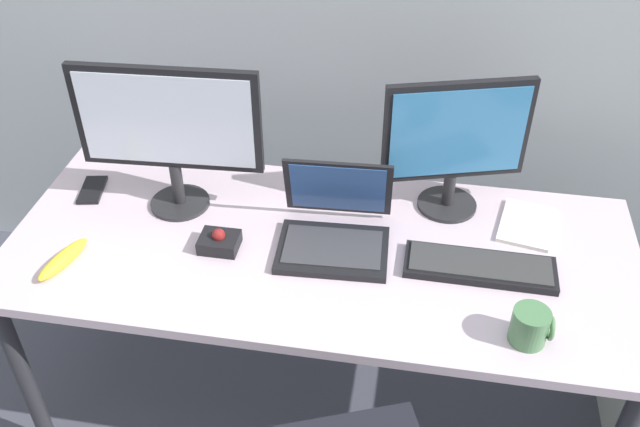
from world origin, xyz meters
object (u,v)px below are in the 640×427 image
Objects in this scene: cell_phone at (92,190)px; monitor_main at (168,128)px; coffee_mug at (530,326)px; keyboard at (480,267)px; laptop at (335,227)px; trackball_mouse at (219,241)px; banana at (63,259)px; paper_notepad at (526,225)px; monitor_side at (456,140)px.

monitor_main is at bearing -15.15° from cell_phone.
coffee_mug reaches higher than cell_phone.
laptop is (-0.41, 0.06, 0.04)m from keyboard.
banana is (-0.40, -0.14, -0.00)m from trackball_mouse.
keyboard reaches higher than paper_notepad.
laptop is (0.49, -0.09, -0.22)m from monitor_main.
monitor_main is 0.46m from banana.
laptop is 0.33m from trackball_mouse.
keyboard is 0.42m from laptop.
laptop is at bearing 17.35° from banana.
keyboard is at bearing -70.94° from monitor_side.
trackball_mouse is at bearing -44.71° from monitor_main.
paper_notepad is 1.09× the size of banana.
trackball_mouse is at bearing 166.18° from coffee_mug.
monitor_side is at bearing 166.08° from paper_notepad.
paper_notepad is 1.34m from cell_phone.
monitor_side is 1.15m from banana.
monitor_main is 1.31× the size of keyboard.
monitor_main is 0.35m from trackball_mouse.
banana is (-1.24, 0.07, -0.03)m from coffee_mug.
coffee_mug is at bearing -20.59° from monitor_main.
monitor_main is 1.28× the size of monitor_side.
keyboard is 1.14m from banana.
monitor_side is 3.83× the size of trackball_mouse.
coffee_mug is at bearing -64.25° from keyboard.
paper_notepad is (0.55, 0.16, -0.05)m from laptop.
monitor_side is 1.02× the size of keyboard.
monitor_side is at bearing -5.59° from cell_phone.
cell_phone is 0.75× the size of banana.
paper_notepad is 1.46× the size of cell_phone.
cell_phone is (-1.20, 0.17, -0.01)m from keyboard.
keyboard is 4.05× the size of coffee_mug.
trackball_mouse is at bearing -154.19° from monitor_side.
banana is (0.07, -0.34, 0.02)m from cell_phone.
coffee_mug is 0.53× the size of banana.
monitor_side is 2.02× the size of paper_notepad.
laptop is 2.95× the size of trackball_mouse.
monitor_main reaches higher than banana.
trackball_mouse reaches higher than paper_notepad.
monitor_side is 0.43m from laptop.
laptop is at bearing 14.83° from trackball_mouse.
trackball_mouse is at bearing -165.17° from laptop.
laptop is at bearing 150.96° from coffee_mug.
trackball_mouse is 0.58× the size of banana.
paper_notepad is at bearing -13.92° from monitor_side.
coffee_mug is 0.46m from paper_notepad.
trackball_mouse is (-0.32, -0.08, -0.03)m from laptop.
laptop is at bearing -19.31° from cell_phone.
cell_phone is (-1.34, -0.05, -0.00)m from paper_notepad.
paper_notepad is at bearing 3.93° from monitor_main.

